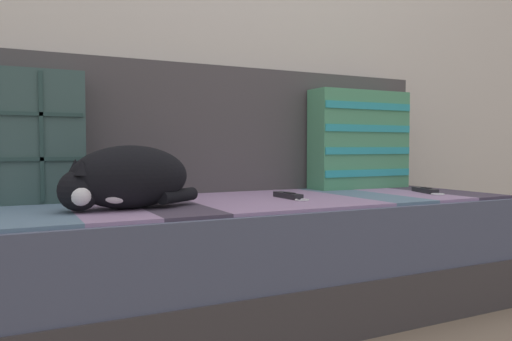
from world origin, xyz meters
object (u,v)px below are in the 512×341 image
object	(u,v)px
game_remote_far	(426,190)
sleeping_cat	(125,179)
game_remote_near	(289,196)
couch	(241,257)
throw_pillow_striped	(359,140)
throw_pillow_quilted	(18,137)

from	to	relation	value
game_remote_far	sleeping_cat	bearing A→B (deg)	179.76
sleeping_cat	game_remote_near	xyz separation A→B (m)	(0.58, 0.05, -0.08)
couch	game_remote_far	distance (m)	0.78
couch	game_remote_near	xyz separation A→B (m)	(0.15, -0.07, 0.21)
sleeping_cat	throw_pillow_striped	bearing A→B (deg)	15.54
game_remote_near	throw_pillow_striped	bearing A→B (deg)	26.40
game_remote_near	sleeping_cat	bearing A→B (deg)	-174.97
couch	sleeping_cat	bearing A→B (deg)	-163.81
throw_pillow_striped	game_remote_near	bearing A→B (deg)	-153.60
couch	game_remote_far	xyz separation A→B (m)	(0.74, -0.13, 0.21)
sleeping_cat	game_remote_far	size ratio (longest dim) A/B	2.06
couch	sleeping_cat	size ratio (longest dim) A/B	4.84
couch	throw_pillow_striped	bearing A→B (deg)	15.12
couch	game_remote_near	bearing A→B (deg)	-25.71
couch	game_remote_far	bearing A→B (deg)	-9.84
couch	game_remote_far	size ratio (longest dim) A/B	9.99
sleeping_cat	couch	bearing A→B (deg)	16.19
game_remote_near	game_remote_far	world-z (taller)	same
throw_pillow_striped	game_remote_far	bearing A→B (deg)	-74.07
throw_pillow_quilted	game_remote_near	bearing A→B (deg)	-16.45
throw_pillow_quilted	game_remote_far	bearing A→B (deg)	-12.02
throw_pillow_striped	game_remote_far	distance (m)	0.38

